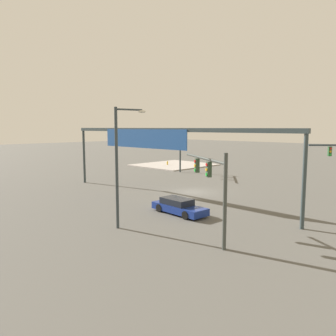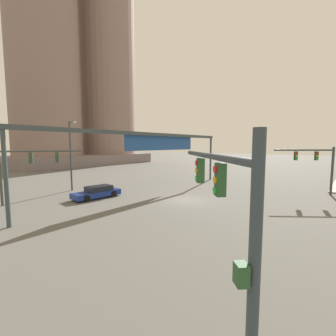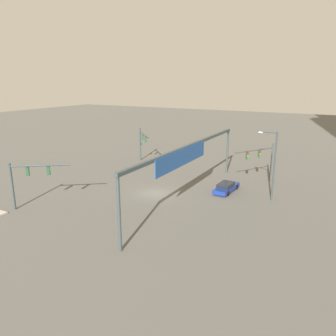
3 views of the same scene
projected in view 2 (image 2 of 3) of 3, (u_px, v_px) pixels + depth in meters
The scene contains 8 objects.
ground_plane at pixel (185, 200), 22.80m from camera, with size 234.80×234.80×0.00m, color #575650.
traffic_signal_near_corner at pixel (317, 161), 24.75m from camera, with size 3.88×5.16×5.19m.
traffic_signal_opposite_side at pixel (225, 204), 6.18m from camera, with size 5.18×4.91×5.74m.
traffic_signal_cross_street at pixel (26, 163), 21.05m from camera, with size 5.94×3.67×5.42m.
streetlamp_curved_arm at pixel (71, 151), 26.93m from camera, with size 0.70×2.34×8.12m.
overhead_sign_gantry at pixel (154, 142), 25.71m from camera, with size 27.48×0.43×6.73m.
highrise_twin_tower at pixel (78, 30), 61.35m from camera, with size 36.28×17.97×72.18m.
sedan_car_approaching at pixel (97, 192), 23.68m from camera, with size 4.94×2.05×1.21m.
Camera 2 is at (-18.43, -12.79, 5.42)m, focal length 24.79 mm.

